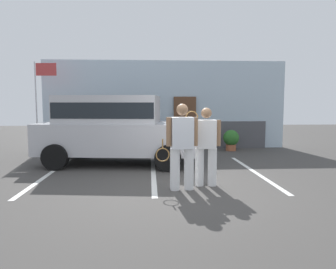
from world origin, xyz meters
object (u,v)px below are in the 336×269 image
(parked_suv, at_px, (114,126))
(potted_plant_by_porch, at_px, (231,139))
(tennis_player_man, at_px, (182,146))
(tennis_player_woman, at_px, (206,145))
(flag_pole, at_px, (41,91))

(parked_suv, xyz_separation_m, potted_plant_by_porch, (4.21, 2.48, -0.70))
(parked_suv, relative_size, tennis_player_man, 2.63)
(tennis_player_woman, height_order, flag_pole, flag_pole)
(tennis_player_man, relative_size, potted_plant_by_porch, 2.26)
(flag_pole, bearing_deg, tennis_player_man, -48.73)
(parked_suv, height_order, potted_plant_by_porch, parked_suv)
(potted_plant_by_porch, xyz_separation_m, flag_pole, (-7.11, -0.17, 1.84))
(tennis_player_man, height_order, tennis_player_woman, tennis_player_man)
(parked_suv, xyz_separation_m, tennis_player_man, (1.72, -2.96, -0.21))
(tennis_player_woman, xyz_separation_m, potted_plant_by_porch, (1.92, 5.15, -0.46))
(tennis_player_man, distance_m, potted_plant_by_porch, 6.00)
(flag_pole, bearing_deg, potted_plant_by_porch, 1.40)
(tennis_player_man, bearing_deg, flag_pole, -53.86)
(tennis_player_man, height_order, potted_plant_by_porch, tennis_player_man)
(parked_suv, bearing_deg, potted_plant_by_porch, 37.12)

